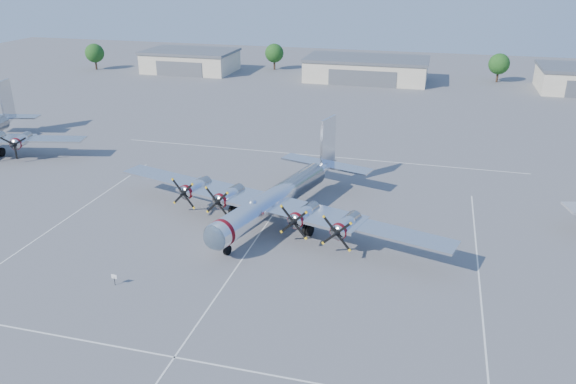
% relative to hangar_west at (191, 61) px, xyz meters
% --- Properties ---
extents(ground, '(260.00, 260.00, 0.00)m').
position_rel_hangar_west_xyz_m(ground, '(45.00, -81.96, -2.71)').
color(ground, '#5C5C5F').
rests_on(ground, ground).
extents(parking_lines, '(60.00, 50.08, 0.01)m').
position_rel_hangar_west_xyz_m(parking_lines, '(45.00, -83.71, -2.71)').
color(parking_lines, silver).
rests_on(parking_lines, ground).
extents(hangar_west, '(22.60, 14.60, 5.40)m').
position_rel_hangar_west_xyz_m(hangar_west, '(0.00, 0.00, 0.00)').
color(hangar_west, beige).
rests_on(hangar_west, ground).
extents(hangar_center, '(28.60, 14.60, 5.40)m').
position_rel_hangar_west_xyz_m(hangar_center, '(45.00, -0.00, -0.00)').
color(hangar_center, beige).
rests_on(hangar_center, ground).
extents(tree_far_west, '(4.80, 4.80, 6.64)m').
position_rel_hangar_west_xyz_m(tree_far_west, '(-25.00, -3.96, 1.51)').
color(tree_far_west, '#382619').
rests_on(tree_far_west, ground).
extents(tree_west, '(4.80, 4.80, 6.64)m').
position_rel_hangar_west_xyz_m(tree_west, '(20.00, 8.04, 1.51)').
color(tree_west, '#382619').
rests_on(tree_west, ground).
extents(tree_east, '(4.80, 4.80, 6.64)m').
position_rel_hangar_west_xyz_m(tree_east, '(75.00, 6.04, 1.51)').
color(tree_east, '#382619').
rests_on(tree_east, ground).
extents(main_bomber_b29, '(46.36, 37.62, 8.92)m').
position_rel_hangar_west_xyz_m(main_bomber_b29, '(45.91, -79.42, -2.71)').
color(main_bomber_b29, silver).
rests_on(main_bomber_b29, ground).
extents(info_placard, '(0.56, 0.06, 1.06)m').
position_rel_hangar_west_xyz_m(info_placard, '(35.57, -96.30, -1.97)').
color(info_placard, black).
rests_on(info_placard, ground).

